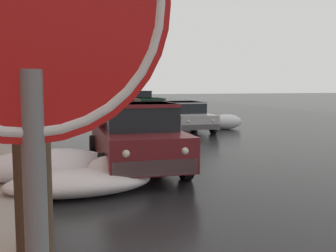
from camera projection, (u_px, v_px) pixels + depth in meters
left_sidewalk_slab at (4, 132)px, 17.87m from camera, size 3.15×80.00×0.13m
snow_bank_along_left_kerb at (203, 120)px, 22.29m from camera, size 3.15×1.35×0.48m
snow_bank_mid_block_left at (47, 166)px, 8.64m from camera, size 2.95×1.48×0.76m
snow_bank_near_corner_right at (160, 108)px, 32.03m from camera, size 2.28×0.91×0.67m
snow_bank_along_right_kerb at (85, 181)px, 7.71m from camera, size 2.88×1.25×0.73m
snow_bank_far_right_pile at (226, 122)px, 19.44m from camera, size 1.67×0.98×0.76m
bare_tree_second_along_sidewalk at (41, 50)px, 9.38m from camera, size 3.98×2.88×5.96m
bare_tree_mid_block at (41, 62)px, 17.39m from camera, size 2.57×2.89×6.60m
pickup_truck_maroon_approaching_near_lane at (135, 136)px, 10.01m from camera, size 2.30×5.30×1.76m
sedan_silver_parked_kerbside_close at (185, 116)px, 18.55m from camera, size 2.11×4.41×1.42m
sedan_green_parked_kerbside_mid at (150, 109)px, 24.00m from camera, size 2.01×3.95×1.42m
suv_black_parked_far_down_block at (137, 102)px, 29.43m from camera, size 2.33×4.90×1.82m
suv_red_queued_behind_truck at (122, 99)px, 35.08m from camera, size 2.22×4.38×1.82m
suv_grey_at_far_intersection at (114, 97)px, 40.64m from camera, size 2.23×4.84×1.82m
fire_hydrant at (34, 231)px, 4.83m from camera, size 0.42×0.22×0.71m
stop_sign_at_corner at (31, 92)px, 0.97m from camera, size 0.76×0.11×2.78m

